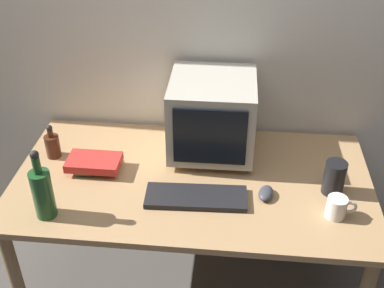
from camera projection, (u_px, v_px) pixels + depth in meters
name	position (u px, v px, depth m)	size (l,w,h in m)	color
ground_plane	(192.00, 284.00, 2.52)	(6.00, 6.00, 0.00)	#56514C
back_wall	(202.00, 20.00, 2.22)	(4.00, 0.08, 2.50)	silver
desk	(192.00, 191.00, 2.17)	(1.57, 0.84, 0.70)	tan
crt_monitor	(212.00, 116.00, 2.20)	(0.38, 0.39, 0.37)	#B2AD9E
keyboard	(196.00, 197.00, 2.00)	(0.42, 0.15, 0.02)	black
computer_mouse	(266.00, 193.00, 2.02)	(0.06, 0.10, 0.04)	#3F3F47
bottle_tall	(43.00, 192.00, 1.87)	(0.08, 0.08, 0.31)	#1E4C23
bottle_short	(52.00, 145.00, 2.24)	(0.07, 0.07, 0.17)	#472314
book_stack	(95.00, 163.00, 2.16)	(0.24, 0.16, 0.06)	#33894C
mug	(337.00, 207.00, 1.90)	(0.12, 0.08, 0.09)	white
metal_canister	(334.00, 178.00, 2.01)	(0.09, 0.09, 0.15)	black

